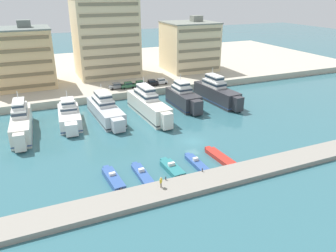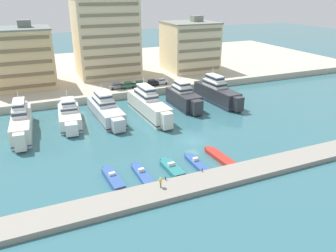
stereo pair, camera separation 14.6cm
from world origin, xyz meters
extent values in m
plane|color=#336670|center=(0.00, 0.00, 0.00)|extent=(400.00, 400.00, 0.00)
cube|color=#BCB29E|center=(0.00, 67.47, 1.00)|extent=(180.00, 70.00, 2.00)
cube|color=gray|center=(0.00, -14.86, 0.44)|extent=(120.00, 5.03, 0.88)
cube|color=silver|center=(-31.75, 18.40, 1.99)|extent=(4.66, 17.51, 3.98)
cube|color=silver|center=(-32.25, 8.89, 2.09)|extent=(2.17, 1.99, 3.38)
cube|color=#334C7F|center=(-31.75, 18.40, 0.70)|extent=(4.71, 17.69, 0.24)
cube|color=white|center=(-31.69, 19.70, 4.82)|extent=(3.32, 7.42, 1.69)
cube|color=#233342|center=(-31.69, 19.70, 4.99)|extent=(3.36, 7.50, 0.61)
cube|color=white|center=(-31.69, 19.70, 6.30)|extent=(2.59, 5.79, 1.27)
cube|color=#233342|center=(-31.69, 19.70, 6.43)|extent=(2.62, 5.85, 0.46)
cylinder|color=silver|center=(-31.63, 20.79, 7.83)|extent=(0.16, 0.16, 1.80)
cube|color=silver|center=(-31.29, 27.51, 1.09)|extent=(3.25, 1.06, 0.20)
cube|color=white|center=(-21.63, 19.93, 1.54)|extent=(5.67, 13.04, 3.08)
cube|color=white|center=(-22.23, 12.55, 1.62)|extent=(2.74, 2.53, 2.62)
cube|color=#334C7F|center=(-21.63, 19.93, 0.54)|extent=(5.72, 13.17, 0.24)
cube|color=white|center=(-21.55, 20.88, 3.74)|extent=(4.05, 5.61, 1.33)
cube|color=#233342|center=(-21.55, 20.88, 3.87)|extent=(4.10, 5.67, 0.48)
cube|color=white|center=(-21.55, 20.88, 5.02)|extent=(3.16, 4.38, 1.24)
cube|color=#233342|center=(-21.55, 20.88, 5.15)|extent=(3.20, 4.42, 0.45)
cylinder|color=silver|center=(-21.49, 21.67, 6.54)|extent=(0.16, 0.16, 1.80)
cube|color=white|center=(-21.08, 26.71, 0.85)|extent=(4.01, 1.22, 0.20)
cube|color=silver|center=(-13.22, 20.09, 1.65)|extent=(5.70, 17.04, 3.30)
cube|color=silver|center=(-12.72, 10.61, 1.73)|extent=(2.77, 2.55, 2.80)
cube|color=black|center=(-13.22, 20.09, 0.58)|extent=(5.76, 17.21, 0.24)
cube|color=white|center=(-13.29, 21.34, 4.01)|extent=(4.13, 7.25, 1.42)
cube|color=#233342|center=(-13.29, 21.34, 4.15)|extent=(4.18, 7.32, 0.51)
cube|color=white|center=(-13.29, 21.34, 5.41)|extent=(3.22, 5.65, 1.39)
cube|color=#233342|center=(-13.29, 21.34, 5.55)|extent=(3.26, 5.71, 0.50)
cylinder|color=silver|center=(-13.34, 22.40, 7.01)|extent=(0.16, 0.16, 1.80)
cube|color=silver|center=(-13.69, 28.93, 0.91)|extent=(4.14, 1.11, 0.20)
cube|color=silver|center=(-3.11, 17.81, 2.11)|extent=(5.12, 18.77, 4.23)
cube|color=silver|center=(-2.60, 7.58, 2.22)|extent=(2.41, 2.21, 3.60)
cube|color=black|center=(-3.11, 17.81, 0.74)|extent=(5.17, 18.96, 0.24)
cube|color=white|center=(-3.18, 19.20, 5.01)|extent=(3.66, 7.96, 1.56)
cube|color=#233342|center=(-3.18, 19.20, 5.16)|extent=(3.71, 8.04, 0.56)
cube|color=white|center=(-3.18, 19.20, 6.46)|extent=(2.86, 6.21, 1.35)
cube|color=#233342|center=(-3.18, 19.20, 6.60)|extent=(2.89, 6.27, 0.49)
cylinder|color=silver|center=(-3.23, 20.37, 8.04)|extent=(0.16, 0.16, 1.80)
cube|color=silver|center=(-3.59, 27.54, 1.16)|extent=(3.61, 1.08, 0.20)
cube|color=#333338|center=(7.53, 20.20, 2.05)|extent=(4.85, 12.34, 4.10)
cube|color=#333338|center=(7.66, 13.03, 2.15)|extent=(2.59, 2.36, 3.48)
cube|color=#192347|center=(7.53, 20.20, 0.72)|extent=(4.90, 12.46, 0.24)
cube|color=white|center=(7.51, 21.12, 4.77)|extent=(3.71, 5.21, 1.34)
cube|color=#233342|center=(7.51, 21.12, 4.91)|extent=(3.76, 5.26, 0.48)
cube|color=white|center=(7.51, 21.12, 6.03)|extent=(2.89, 4.06, 1.18)
cube|color=#233342|center=(7.51, 21.12, 6.15)|extent=(2.93, 4.11, 0.43)
cylinder|color=silver|center=(7.50, 21.89, 7.52)|extent=(0.16, 0.16, 1.80)
cube|color=#333338|center=(7.41, 26.78, 1.13)|extent=(3.96, 0.97, 0.20)
cube|color=#333338|center=(17.58, 20.14, 2.11)|extent=(5.46, 16.68, 4.22)
cube|color=#333338|center=(18.28, 11.01, 2.22)|extent=(2.48, 2.28, 3.59)
cube|color=#334C7F|center=(17.58, 20.14, 0.74)|extent=(5.52, 16.85, 0.24)
cube|color=white|center=(17.49, 21.37, 5.03)|extent=(3.81, 7.12, 1.61)
cube|color=#233342|center=(17.49, 21.37, 5.19)|extent=(3.86, 7.19, 0.58)
cube|color=white|center=(17.49, 21.37, 6.57)|extent=(2.97, 5.56, 1.47)
cube|color=#233342|center=(17.49, 21.37, 6.72)|extent=(3.01, 5.61, 0.53)
cylinder|color=silver|center=(17.41, 22.40, 8.21)|extent=(0.16, 0.16, 1.80)
cube|color=#333338|center=(16.92, 28.77, 1.16)|extent=(3.65, 1.17, 0.20)
cube|color=#33569E|center=(-18.83, -8.58, 0.53)|extent=(2.29, 7.02, 1.06)
cube|color=#33569E|center=(-19.08, -4.76, 0.53)|extent=(1.06, 0.89, 0.90)
cube|color=silver|center=(-18.86, -8.06, 1.28)|extent=(1.05, 0.67, 0.43)
cube|color=#283847|center=(-18.88, -7.78, 1.34)|extent=(0.92, 0.14, 0.26)
cube|color=black|center=(-18.59, -12.21, 0.68)|extent=(0.38, 0.30, 0.60)
cube|color=#33569E|center=(-13.99, -8.86, 0.36)|extent=(1.82, 7.03, 0.72)
cube|color=#33569E|center=(-14.05, -5.02, 0.36)|extent=(0.95, 0.78, 0.61)
cube|color=silver|center=(-14.00, -8.33, 1.00)|extent=(0.95, 0.62, 0.55)
cube|color=#283847|center=(-14.00, -8.05, 1.08)|extent=(0.85, 0.09, 0.33)
cube|color=black|center=(-13.93, -12.54, 0.51)|extent=(0.36, 0.29, 0.60)
cube|color=teal|center=(-8.69, -9.14, 0.45)|extent=(2.42, 5.84, 0.89)
cube|color=teal|center=(-8.86, -5.85, 0.45)|extent=(1.22, 1.02, 0.76)
cube|color=silver|center=(-8.71, -8.71, 1.15)|extent=(1.20, 0.66, 0.52)
cube|color=#283847|center=(-8.72, -8.43, 1.23)|extent=(1.07, 0.13, 0.31)
cube|color=black|center=(-8.53, -12.19, 0.60)|extent=(0.37, 0.30, 0.60)
cube|color=#33569E|center=(-3.92, -8.97, 0.35)|extent=(1.72, 6.33, 0.71)
cube|color=#33569E|center=(-3.97, -5.49, 0.35)|extent=(0.91, 0.75, 0.60)
cube|color=silver|center=(-3.93, -8.50, 0.98)|extent=(0.91, 0.61, 0.54)
cube|color=#283847|center=(-3.93, -8.22, 1.06)|extent=(0.82, 0.09, 0.32)
cube|color=black|center=(-3.88, -12.31, 0.50)|extent=(0.36, 0.28, 0.60)
cube|color=red|center=(1.07, -8.82, 0.40)|extent=(2.46, 7.35, 0.79)
cube|color=red|center=(0.80, -4.82, 0.40)|extent=(1.14, 0.96, 0.67)
cube|color=black|center=(1.34, -12.61, 0.55)|extent=(0.38, 0.30, 0.60)
cube|color=slate|center=(-5.95, 36.83, 2.72)|extent=(4.13, 1.77, 0.80)
cube|color=slate|center=(-5.80, 36.82, 3.46)|extent=(2.13, 1.60, 0.68)
cube|color=#1E2833|center=(-5.80, 36.82, 3.46)|extent=(2.09, 1.61, 0.37)
cylinder|color=black|center=(-7.31, 36.00, 2.32)|extent=(0.64, 0.23, 0.64)
cylinder|color=black|center=(-7.28, 37.70, 2.32)|extent=(0.64, 0.23, 0.64)
cylinder|color=black|center=(-4.61, 35.95, 2.32)|extent=(0.64, 0.23, 0.64)
cylinder|color=black|center=(-4.58, 37.65, 2.32)|extent=(0.64, 0.23, 0.64)
cube|color=#2D6642|center=(-2.64, 36.32, 2.72)|extent=(4.12, 1.75, 0.80)
cube|color=#2D6642|center=(-2.49, 36.32, 3.46)|extent=(2.12, 1.58, 0.68)
cube|color=#1E2833|center=(-2.49, 36.32, 3.46)|extent=(2.08, 1.60, 0.37)
cylinder|color=black|center=(-3.98, 35.45, 2.32)|extent=(0.64, 0.23, 0.64)
cylinder|color=black|center=(-4.00, 37.15, 2.32)|extent=(0.64, 0.23, 0.64)
cylinder|color=black|center=(-1.28, 35.48, 2.32)|extent=(0.64, 0.23, 0.64)
cylinder|color=black|center=(-1.30, 37.18, 2.32)|extent=(0.64, 0.23, 0.64)
cube|color=#2D6642|center=(0.95, 36.32, 2.72)|extent=(4.10, 1.70, 0.80)
cube|color=#2D6642|center=(1.10, 36.32, 3.46)|extent=(2.10, 1.56, 0.68)
cube|color=#1E2833|center=(1.10, 36.32, 3.46)|extent=(2.06, 1.58, 0.37)
cylinder|color=black|center=(-0.40, 35.47, 2.32)|extent=(0.64, 0.22, 0.64)
cylinder|color=black|center=(-0.40, 37.17, 2.32)|extent=(0.64, 0.22, 0.64)
cylinder|color=black|center=(2.30, 35.46, 2.32)|extent=(0.64, 0.22, 0.64)
cylinder|color=black|center=(2.30, 37.16, 2.32)|extent=(0.64, 0.22, 0.64)
cube|color=black|center=(4.61, 36.08, 2.72)|extent=(4.15, 1.83, 0.80)
cube|color=black|center=(4.76, 36.08, 3.46)|extent=(2.15, 1.63, 0.68)
cube|color=#1E2833|center=(4.76, 36.08, 3.46)|extent=(2.11, 1.64, 0.37)
cylinder|color=black|center=(3.24, 35.27, 2.32)|extent=(0.65, 0.24, 0.64)
cylinder|color=black|center=(3.29, 36.97, 2.32)|extent=(0.65, 0.24, 0.64)
cylinder|color=black|center=(5.93, 35.19, 2.32)|extent=(0.65, 0.24, 0.64)
cylinder|color=black|center=(5.99, 36.89, 2.32)|extent=(0.65, 0.24, 0.64)
cube|color=white|center=(7.80, 36.39, 2.72)|extent=(4.17, 1.88, 0.80)
cube|color=white|center=(7.95, 36.40, 3.46)|extent=(2.17, 1.65, 0.68)
cube|color=#1E2833|center=(7.95, 36.40, 3.46)|extent=(2.13, 1.66, 0.37)
cylinder|color=black|center=(6.49, 35.48, 2.32)|extent=(0.65, 0.25, 0.64)
cylinder|color=black|center=(6.41, 37.18, 2.32)|extent=(0.65, 0.25, 0.64)
cylinder|color=black|center=(9.18, 35.60, 2.32)|extent=(0.65, 0.25, 0.64)
cylinder|color=black|center=(9.11, 37.30, 2.32)|extent=(0.65, 0.25, 0.64)
cube|color=#E0BC84|center=(-30.63, 50.39, 10.25)|extent=(18.46, 13.72, 16.51)
cube|color=#7B6748|center=(-30.63, 43.43, 3.65)|extent=(16.98, 0.24, 0.90)
cube|color=#7B6748|center=(-30.63, 43.43, 6.95)|extent=(16.98, 0.24, 0.90)
cube|color=#7B6748|center=(-30.63, 43.43, 10.25)|extent=(16.98, 0.24, 0.90)
cube|color=#7B6748|center=(-30.63, 43.43, 13.55)|extent=(16.98, 0.24, 0.90)
cube|color=#7B6748|center=(-30.63, 43.43, 16.85)|extent=(16.98, 0.24, 0.90)
cube|color=slate|center=(-30.63, 50.39, 18.71)|extent=(18.82, 14.00, 0.40)
cube|color=slate|center=(-27.86, 50.39, 19.91)|extent=(3.60, 3.20, 2.00)
cube|color=beige|center=(-3.98, 54.68, 14.14)|extent=(19.34, 15.34, 24.30)
cube|color=#7E7359|center=(-3.98, 46.91, 3.51)|extent=(17.79, 0.24, 0.90)
cube|color=#7E7359|center=(-3.98, 46.91, 6.55)|extent=(17.79, 0.24, 0.90)
cube|color=#7E7359|center=(-3.98, 46.91, 9.59)|extent=(17.79, 0.24, 0.90)
cube|color=#7E7359|center=(-3.98, 46.91, 12.62)|extent=(17.79, 0.24, 0.90)
cube|color=#7E7359|center=(-3.98, 46.91, 15.66)|extent=(17.79, 0.24, 0.90)
cube|color=#7E7359|center=(-3.98, 46.91, 18.70)|extent=(17.79, 0.24, 0.90)
cube|color=#7E7359|center=(-3.98, 46.91, 21.74)|extent=(17.79, 0.24, 0.90)
cube|color=#7E7359|center=(-3.98, 46.91, 24.77)|extent=(17.79, 0.24, 0.90)
cube|color=beige|center=(24.94, 51.46, 10.02)|extent=(16.82, 15.67, 16.06)
cube|color=#7E7359|center=(24.94, 43.52, 3.60)|extent=(15.48, 0.24, 0.90)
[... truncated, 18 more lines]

